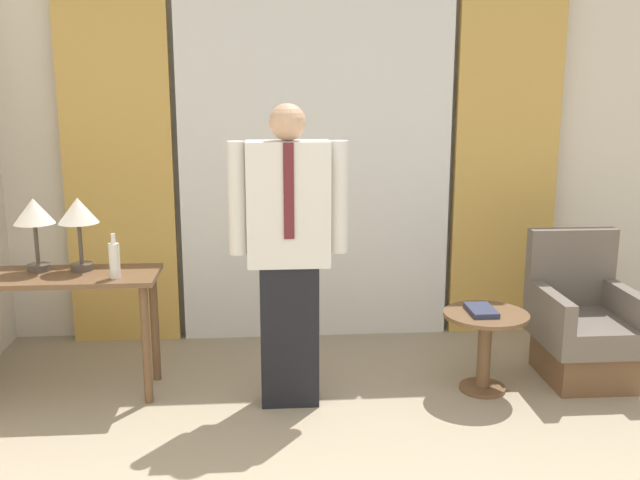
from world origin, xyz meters
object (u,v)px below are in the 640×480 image
object	(u,v)px
armchair	(582,328)
bottle_near_edge	(114,260)
table_lamp_right	(78,215)
side_table	(485,338)
person	(289,247)
book	(481,310)
desk	(58,296)
table_lamp_left	(34,216)

from	to	relation	value
armchair	bottle_near_edge	bearing A→B (deg)	-177.66
table_lamp_right	side_table	world-z (taller)	table_lamp_right
armchair	person	bearing A→B (deg)	-172.68
book	armchair	bearing A→B (deg)	12.32
desk	person	bearing A→B (deg)	-9.62
table_lamp_left	bottle_near_edge	size ratio (longest dim) A/B	1.68
desk	armchair	xyz separation A→B (m)	(3.18, 0.01, -0.29)
bottle_near_edge	book	bearing A→B (deg)	-1.01
table_lamp_left	table_lamp_right	bearing A→B (deg)	0.00
table_lamp_right	desk	bearing A→B (deg)	-144.59
armchair	side_table	distance (m)	0.69
desk	bottle_near_edge	xyz separation A→B (m)	(0.36, -0.11, 0.24)
desk	bottle_near_edge	world-z (taller)	bottle_near_edge
table_lamp_right	person	bearing A→B (deg)	-14.60
table_lamp_right	bottle_near_edge	world-z (taller)	table_lamp_right
side_table	armchair	bearing A→B (deg)	13.27
table_lamp_left	bottle_near_edge	xyz separation A→B (m)	(0.48, -0.19, -0.22)
desk	person	world-z (taller)	person
desk	table_lamp_left	distance (m)	0.48
bottle_near_edge	side_table	distance (m)	2.21
table_lamp_left	armchair	bearing A→B (deg)	-1.38
desk	table_lamp_right	distance (m)	0.48
side_table	book	size ratio (longest dim) A/B	2.03
bottle_near_edge	desk	bearing A→B (deg)	163.52
side_table	book	world-z (taller)	book
bottle_near_edge	person	size ratio (longest dim) A/B	0.15
table_lamp_right	bottle_near_edge	bearing A→B (deg)	-40.00
book	side_table	bearing A→B (deg)	-10.62
table_lamp_left	side_table	xyz separation A→B (m)	(2.63, -0.24, -0.73)
desk	table_lamp_right	size ratio (longest dim) A/B	2.67
table_lamp_left	table_lamp_right	size ratio (longest dim) A/B	1.00
table_lamp_right	side_table	xyz separation A→B (m)	(2.38, -0.24, -0.73)
armchair	book	xyz separation A→B (m)	(-0.70, -0.15, 0.18)
table_lamp_right	armchair	size ratio (longest dim) A/B	0.48
bottle_near_edge	person	bearing A→B (deg)	-7.04
desk	table_lamp_right	bearing A→B (deg)	35.41
bottle_near_edge	table_lamp_right	bearing A→B (deg)	140.00
person	book	distance (m)	1.22
table_lamp_left	bottle_near_edge	distance (m)	0.57
side_table	book	distance (m)	0.17
bottle_near_edge	armchair	bearing A→B (deg)	2.34
armchair	book	bearing A→B (deg)	-167.68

